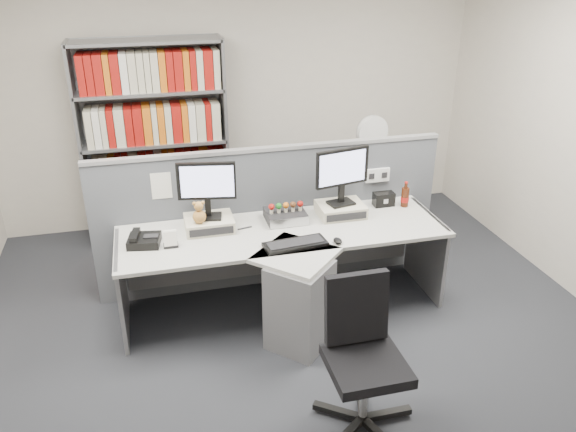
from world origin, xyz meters
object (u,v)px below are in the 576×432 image
object	(u,v)px
desktop_pc	(285,216)
desk	(290,273)
mouse	(338,241)
desk_phone	(143,240)
cola_bottle	(405,197)
desk_fan	(372,136)
monitor_left	(207,185)
filing_cabinet	(367,201)
monitor_right	(342,172)
desk_calendar	(170,240)
speaker	(384,199)
keyboard	(295,244)
office_chair	(362,351)
shelving_unit	(155,146)

from	to	relation	value
desktop_pc	desk	bearing A→B (deg)	-99.18
mouse	desk_phone	distance (m)	1.47
cola_bottle	desk_fan	distance (m)	1.01
monitor_left	filing_cabinet	size ratio (longest dim) A/B	0.66
monitor_right	desk	bearing A→B (deg)	-144.46
desk_calendar	filing_cabinet	xyz separation A→B (m)	(2.08, 1.24, -0.42)
desktop_pc	cola_bottle	world-z (taller)	cola_bottle
desk_fan	cola_bottle	bearing A→B (deg)	-93.94
speaker	desk_fan	bearing A→B (deg)	75.54
desk_calendar	cola_bottle	xyz separation A→B (m)	(2.01, 0.26, 0.03)
desk	keyboard	world-z (taller)	keyboard
mouse	desk_fan	size ratio (longest dim) A/B	0.18
desktop_pc	filing_cabinet	distance (m)	1.58
desk_calendar	cola_bottle	world-z (taller)	cola_bottle
monitor_left	office_chair	distance (m)	1.77
office_chair	desk_calendar	bearing A→B (deg)	129.60
mouse	desktop_pc	bearing A→B (deg)	120.85
shelving_unit	monitor_left	bearing A→B (deg)	-77.03
monitor_left	desk_phone	distance (m)	0.63
desk_phone	filing_cabinet	world-z (taller)	desk_phone
monitor_right	desk_calendar	size ratio (longest dim) A/B	3.65
mouse	speaker	distance (m)	0.84
desktop_pc	mouse	size ratio (longest dim) A/B	3.19
desk_fan	monitor_right	bearing A→B (deg)	-123.14
speaker	cola_bottle	size ratio (longest dim) A/B	0.79
desk_fan	speaker	bearing A→B (deg)	-104.46
desk_fan	office_chair	distance (m)	2.77
monitor_left	keyboard	bearing A→B (deg)	-36.69
desk_calendar	desk_phone	bearing A→B (deg)	156.95
desktop_pc	desk_phone	size ratio (longest dim) A/B	1.19
desk	mouse	distance (m)	0.46
keyboard	desk_phone	bearing A→B (deg)	164.85
cola_bottle	shelving_unit	distance (m)	2.49
desk	filing_cabinet	size ratio (longest dim) A/B	3.71
mouse	desk_calendar	size ratio (longest dim) A/B	0.76
desk_calendar	speaker	bearing A→B (deg)	9.80
desk	desk_calendar	world-z (taller)	desk_calendar
filing_cabinet	desk_fan	world-z (taller)	desk_fan
monitor_left	desktop_pc	xyz separation A→B (m)	(0.63, 0.01, -0.33)
desk_phone	cola_bottle	bearing A→B (deg)	4.54
desk	keyboard	distance (m)	0.29
desk_calendar	monitor_right	bearing A→B (deg)	9.00
speaker	filing_cabinet	size ratio (longest dim) A/B	0.25
monitor_right	speaker	world-z (taller)	monitor_right
monitor_right	mouse	bearing A→B (deg)	-111.22
desk	office_chair	world-z (taller)	office_chair
desk_calendar	desk	bearing A→B (deg)	-10.23
mouse	shelving_unit	bearing A→B (deg)	122.81
keyboard	cola_bottle	bearing A→B (deg)	23.25
cola_bottle	desk_fan	world-z (taller)	desk_fan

